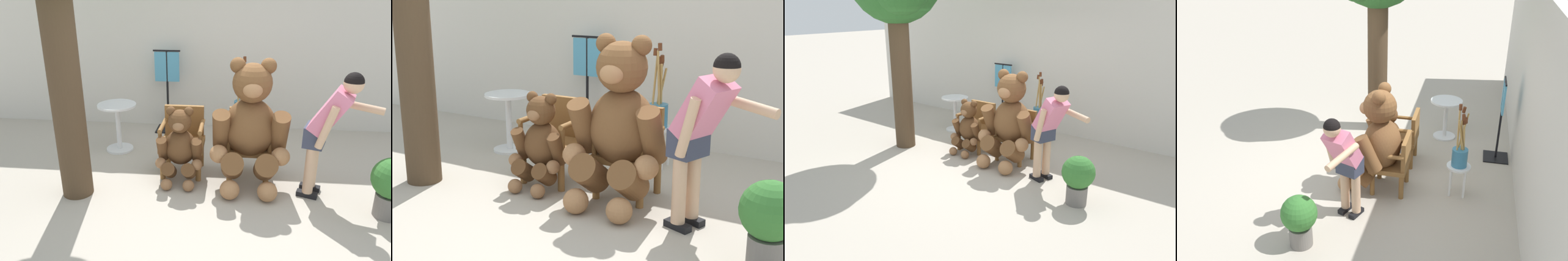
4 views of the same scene
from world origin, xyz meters
TOP-DOWN VIEW (x-y plane):
  - ground_plane at (0.00, 0.00)m, footprint 60.00×60.00m
  - back_wall at (0.00, 2.40)m, footprint 10.00×0.16m
  - wooden_chair_left at (-0.43, 0.59)m, footprint 0.56×0.52m
  - wooden_chair_right at (0.43, 0.59)m, footprint 0.56×0.52m
  - teddy_bear_large at (0.43, 0.32)m, footprint 0.95×0.88m
  - teddy_bear_small at (-0.43, 0.30)m, footprint 0.59×0.55m
  - person_visitor at (1.27, 0.10)m, footprint 0.87×0.48m
  - white_stool at (0.34, 1.50)m, footprint 0.34×0.34m
  - brush_bucket at (0.34, 1.50)m, footprint 0.22×0.22m
  - round_side_table at (-1.47, 1.16)m, footprint 0.56×0.56m
  - clothing_display_stand at (-0.88, 2.07)m, footprint 0.44×0.40m

SIDE VIEW (x-z plane):
  - ground_plane at x=0.00m, z-range 0.00..0.00m
  - white_stool at x=0.34m, z-range 0.13..0.59m
  - round_side_table at x=-1.47m, z-range 0.09..0.81m
  - wooden_chair_left at x=-0.43m, z-range 0.03..0.89m
  - wooden_chair_right at x=0.43m, z-range 0.03..0.89m
  - teddy_bear_small at x=-0.43m, z-range -0.01..0.97m
  - brush_bucket at x=0.34m, z-range 0.20..1.13m
  - clothing_display_stand at x=-0.88m, z-range 0.04..1.40m
  - teddy_bear_large at x=0.43m, z-range -0.02..1.56m
  - person_visitor at x=1.27m, z-range 0.15..1.66m
  - back_wall at x=0.00m, z-range 0.00..2.80m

